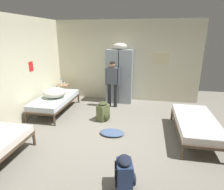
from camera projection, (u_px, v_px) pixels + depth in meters
The scene contains 13 objects.
ground_plane at pixel (110, 136), 4.59m from camera, with size 8.92×8.92×0.00m, color slate.
room_backdrop at pixel (75, 67), 5.66m from camera, with size 5.19×5.63×2.83m.
locker_bank at pixel (119, 75), 6.67m from camera, with size 0.90×0.55×2.07m.
shelf_unit at pixel (63, 91), 7.05m from camera, with size 0.38×0.30×0.57m.
bed_right at pixel (196, 123), 4.40m from camera, with size 0.90×1.90×0.49m.
bed_left_rear at pixel (55, 100), 5.92m from camera, with size 0.90×1.90×0.49m.
bedding_heap at pixel (55, 93), 5.81m from camera, with size 0.69×0.70×0.29m.
person_traveler at pixel (112, 80), 6.18m from camera, with size 0.48×0.20×1.52m.
water_bottle at pixel (61, 82), 6.99m from camera, with size 0.06×0.06×0.21m.
lotion_bottle at pixel (64, 83), 6.91m from camera, with size 0.06×0.06×0.15m.
backpack_navy at pixel (125, 173), 2.98m from camera, with size 0.38×0.37×0.55m.
backpack_olive at pixel (103, 112), 5.36m from camera, with size 0.41×0.39×0.55m.
clothes_pile_denim at pixel (112, 133), 4.65m from camera, with size 0.60×0.41×0.08m.
Camera 1 is at (0.81, -3.99, 2.35)m, focal length 30.42 mm.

